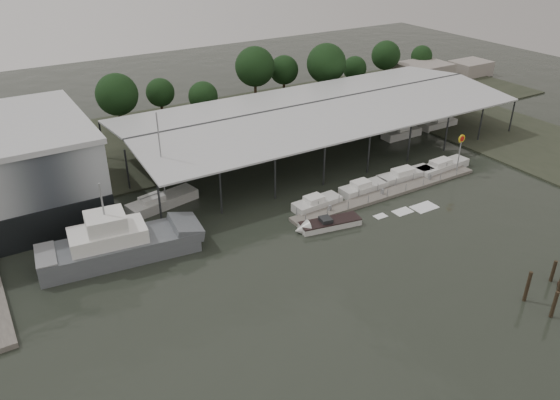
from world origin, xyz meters
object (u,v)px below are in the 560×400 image
shell_fuel_sign (461,146)px  grey_trawler (120,244)px  speedboat_underway (325,225)px  white_sailboat (162,201)px

shell_fuel_sign → grey_trawler: grey_trawler is taller
grey_trawler → speedboat_underway: 21.85m
white_sailboat → speedboat_underway: size_ratio=0.63×
speedboat_underway → white_sailboat: bearing=-36.2°
white_sailboat → shell_fuel_sign: bearing=-29.4°
shell_fuel_sign → white_sailboat: bearing=162.4°
grey_trawler → shell_fuel_sign: bearing=2.0°
grey_trawler → speedboat_underway: size_ratio=0.89×
white_sailboat → speedboat_underway: bearing=-58.0°
grey_trawler → speedboat_underway: (20.97, -6.02, -1.19)m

